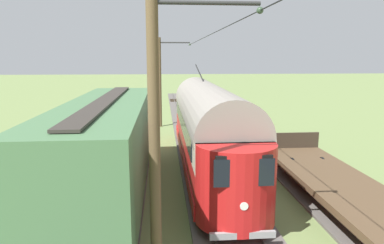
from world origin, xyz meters
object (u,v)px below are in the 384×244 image
at_px(vintage_streetcar, 208,125).
at_px(catenary_pole_mid_near, 157,136).
at_px(flatcar_far_siding, 369,205).
at_px(coach_adjacent, 107,147).
at_px(catenary_pole_foreground, 161,81).

relative_size(vintage_streetcar, catenary_pole_mid_near, 2.25).
bearing_deg(flatcar_far_siding, catenary_pole_mid_near, 17.24).
relative_size(coach_adjacent, catenary_pole_foreground, 1.78).
bearing_deg(vintage_streetcar, flatcar_far_siding, 122.41).
distance_m(coach_adjacent, catenary_pole_foreground, 15.54).
bearing_deg(flatcar_far_siding, coach_adjacent, -19.79).
bearing_deg(catenary_pole_foreground, vintage_streetcar, 101.69).
distance_m(vintage_streetcar, catenary_pole_mid_near, 9.48).
bearing_deg(vintage_streetcar, coach_adjacent, 40.50).
relative_size(coach_adjacent, flatcar_far_siding, 0.87).
bearing_deg(coach_adjacent, catenary_pole_mid_near, 110.95).
bearing_deg(coach_adjacent, flatcar_far_siding, 160.21).
bearing_deg(flatcar_far_siding, catenary_pole_foreground, -69.82).
bearing_deg(catenary_pole_foreground, catenary_pole_mid_near, 90.00).
distance_m(flatcar_far_siding, catenary_pole_mid_near, 7.68).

